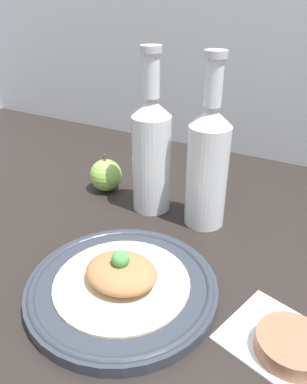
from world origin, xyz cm
name	(u,v)px	position (x,y,z in cm)	size (l,w,h in cm)	color
ground_plane	(127,256)	(0.00, 0.00, -2.00)	(180.00, 110.00, 4.00)	black
plate	(122,287)	(5.47, -9.88, 1.17)	(28.97, 28.97, 2.21)	#2D333D
plated_food	(121,275)	(5.47, -9.88, 3.46)	(20.56, 20.56, 5.98)	beige
cider_bottle_left	(151,151)	(-3.05, 14.70, 12.68)	(7.74, 7.74, 32.38)	silver
cider_bottle_right	(208,163)	(8.78, 14.70, 12.68)	(7.74, 7.74, 32.38)	silver
apple	(106,175)	(-15.95, 16.50, 3.66)	(7.31, 7.31, 8.71)	#84B74C
napkin	(278,339)	(28.33, -7.50, 0.40)	(16.07, 15.46, 0.80)	white
dipping_bowl	(291,346)	(30.13, -8.81, 1.41)	(9.06, 9.06, 2.82)	#996047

